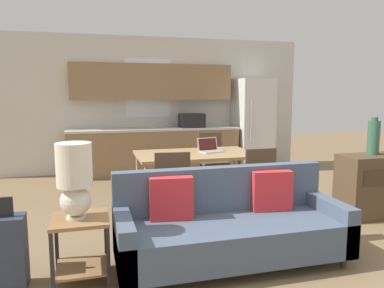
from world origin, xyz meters
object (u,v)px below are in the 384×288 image
Objects in this scene: refrigerator at (253,124)px; credenza at (376,185)px; vase at (374,137)px; suitcase at (0,252)px; dining_chair_near_right at (256,180)px; dining_chair_far_right at (212,158)px; dining_table at (195,157)px; laptop at (210,148)px; couch at (229,226)px; side_table at (81,239)px; dining_chair_near_left at (171,186)px; table_lamp at (75,178)px.

refrigerator is 3.34m from credenza.
vase is 0.63× the size of suitcase.
dining_chair_near_right is 1.69m from dining_chair_far_right.
laptop reaches higher than dining_table.
couch is 5.73× the size of laptop.
credenza is 2.24m from laptop.
vase is 2.16m from laptop.
side_table is 0.60× the size of dining_chair_near_left.
credenza is at bearing -46.12° from vase.
dining_table is 2.15× the size of suitcase.
credenza is 1.26× the size of suitcase.
credenza is at bearing -179.43° from dining_chair_near_left.
dining_chair_near_left is 1.99m from dining_chair_far_right.
laptop is (0.77, 0.93, 0.27)m from dining_chair_near_left.
dining_chair_near_right reaches higher than side_table.
vase reaches higher than table_lamp.
dining_chair_near_left is 1.00× the size of dining_chair_far_right.
dining_table is 1.03m from dining_chair_near_right.
vase is (2.07, -1.04, 0.34)m from dining_table.
side_table is 2.65m from laptop.
suitcase is at bearing 175.68° from side_table.
dining_chair_far_right is at bearing 57.43° from dining_table.
dining_chair_near_left is at bearing 44.48° from table_lamp.
vase reaches higher than dining_chair_near_left.
couch is at bearing -117.16° from refrigerator.
dining_table is at bearing -122.51° from dining_chair_far_right.
refrigerator is 2.02× the size of dining_chair_near_right.
dining_chair_near_right is at bearing -85.92° from laptop.
refrigerator reaches higher than laptop.
dining_chair_far_right reaches higher than credenza.
vase is at bearing 133.88° from credenza.
dining_chair_near_right is (2.08, 1.00, -0.38)m from table_lamp.
credenza is at bearing -45.02° from laptop.
laptop is at bearing -74.58° from dining_chair_near_right.
dining_chair_near_left is at bearing 175.97° from vase.
credenza is at bearing -27.26° from dining_table.
laptop is 0.49× the size of suitcase.
dining_table is (-1.88, -2.20, -0.25)m from refrigerator.
dining_chair_near_left is at bearing 45.32° from side_table.
couch is at bearing 51.35° from dining_chair_near_right.
dining_chair_near_left is (1.02, 1.00, -0.38)m from table_lamp.
dining_table is at bearing 152.74° from credenza.
vase is (3.60, 0.82, 0.65)m from side_table.
credenza is (0.24, -3.29, -0.54)m from refrigerator.
dining_chair_far_right is at bearing -116.65° from dining_chair_near_left.
side_table is at bearing -127.31° from dining_chair_far_right.
dining_chair_near_right is at bearing 19.56° from suitcase.
credenza is at bearing 9.68° from suitcase.
dining_chair_near_right is at bearing 171.89° from credenza.
couch is at bearing 1.65° from side_table.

